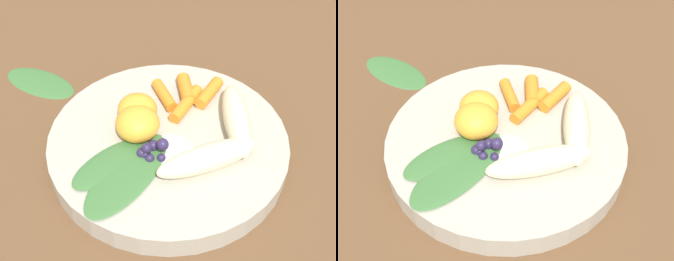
% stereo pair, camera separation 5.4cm
% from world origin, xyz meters
% --- Properties ---
extents(ground_plane, '(2.40, 2.40, 0.00)m').
position_xyz_m(ground_plane, '(0.00, 0.00, 0.00)').
color(ground_plane, brown).
extents(bowl, '(0.29, 0.29, 0.03)m').
position_xyz_m(bowl, '(0.00, 0.00, 0.01)').
color(bowl, '#B2AD9E').
rests_on(bowl, ground_plane).
extents(banana_peeled_left, '(0.13, 0.06, 0.03)m').
position_xyz_m(banana_peeled_left, '(-0.03, 0.08, 0.04)').
color(banana_peeled_left, beige).
rests_on(banana_peeled_left, bowl).
extents(banana_peeled_right, '(0.09, 0.12, 0.03)m').
position_xyz_m(banana_peeled_right, '(0.04, 0.05, 0.04)').
color(banana_peeled_right, beige).
rests_on(banana_peeled_right, bowl).
extents(orange_segment_near, '(0.05, 0.05, 0.04)m').
position_xyz_m(orange_segment_near, '(0.01, -0.04, 0.05)').
color(orange_segment_near, '#F4A833').
rests_on(orange_segment_near, bowl).
extents(orange_segment_far, '(0.05, 0.05, 0.04)m').
position_xyz_m(orange_segment_far, '(-0.02, -0.04, 0.05)').
color(orange_segment_far, '#F4A833').
rests_on(orange_segment_far, bowl).
extents(carrot_front, '(0.06, 0.03, 0.02)m').
position_xyz_m(carrot_front, '(-0.08, 0.04, 0.04)').
color(carrot_front, orange).
rests_on(carrot_front, bowl).
extents(carrot_mid_left, '(0.07, 0.03, 0.02)m').
position_xyz_m(carrot_mid_left, '(-0.05, 0.01, 0.04)').
color(carrot_mid_left, orange).
rests_on(carrot_mid_left, bowl).
extents(carrot_mid_right, '(0.05, 0.03, 0.02)m').
position_xyz_m(carrot_mid_right, '(-0.08, 0.01, 0.04)').
color(carrot_mid_right, orange).
rests_on(carrot_mid_right, bowl).
extents(carrot_rear, '(0.05, 0.04, 0.01)m').
position_xyz_m(carrot_rear, '(-0.07, -0.02, 0.04)').
color(carrot_rear, orange).
rests_on(carrot_rear, bowl).
extents(blueberry_pile, '(0.03, 0.04, 0.03)m').
position_xyz_m(blueberry_pile, '(0.03, -0.01, 0.04)').
color(blueberry_pile, '#2D234C').
rests_on(blueberry_pile, bowl).
extents(coconut_shred_patch, '(0.05, 0.05, 0.00)m').
position_xyz_m(coconut_shred_patch, '(0.02, 0.01, 0.03)').
color(coconut_shred_patch, white).
rests_on(coconut_shred_patch, bowl).
extents(kale_leaf_left, '(0.11, 0.09, 0.01)m').
position_xyz_m(kale_leaf_left, '(0.06, -0.06, 0.03)').
color(kale_leaf_left, '#3D7038').
rests_on(kale_leaf_left, bowl).
extents(kale_leaf_right, '(0.15, 0.10, 0.01)m').
position_xyz_m(kale_leaf_right, '(0.07, -0.03, 0.03)').
color(kale_leaf_right, '#3D7038').
rests_on(kale_leaf_right, bowl).
extents(kale_leaf_stray, '(0.09, 0.13, 0.01)m').
position_xyz_m(kale_leaf_stray, '(-0.10, -0.21, 0.00)').
color(kale_leaf_stray, '#3D7038').
rests_on(kale_leaf_stray, ground_plane).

